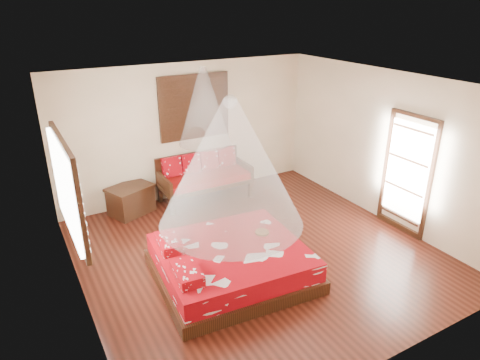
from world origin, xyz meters
The scene contains 10 objects.
room centered at (0.00, 0.00, 1.40)m, with size 5.54×5.54×2.84m.
bed centered at (-0.71, -0.40, 0.25)m, with size 2.35×2.16×0.65m.
daybed centered at (0.15, 2.39, 0.52)m, with size 1.88×0.84×0.97m.
storage_chest centered at (-1.40, 2.45, 0.28)m, with size 0.99×0.86×0.56m.
shutter_panel centered at (0.15, 2.72, 1.90)m, with size 1.52×0.06×1.32m.
window_left centered at (-2.71, 0.20, 1.70)m, with size 0.10×1.74×1.34m.
glazed_door centered at (2.72, -0.60, 1.07)m, with size 0.08×1.02×2.16m.
wine_tray centered at (-0.06, -0.25, 0.55)m, with size 0.22×0.22×0.18m.
mosquito_net_main centered at (-0.69, -0.40, 1.85)m, with size 2.07×2.07×1.80m, color white.
mosquito_net_daybed centered at (0.15, 2.25, 2.00)m, with size 1.03×1.03×1.50m, color white.
Camera 1 is at (-3.27, -5.22, 3.91)m, focal length 32.00 mm.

